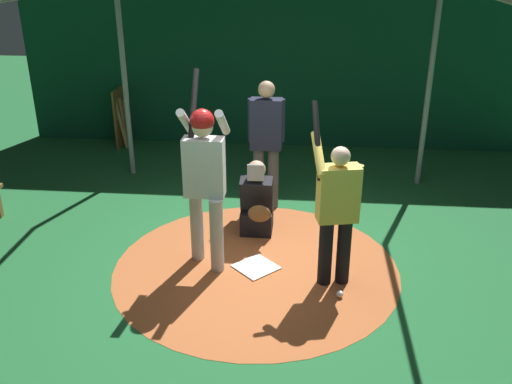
# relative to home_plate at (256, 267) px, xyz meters

# --- Properties ---
(ground_plane) EXTENTS (25.18, 25.18, 0.00)m
(ground_plane) POSITION_rel_home_plate_xyz_m (0.00, 0.00, -0.01)
(ground_plane) COLOR #216633
(dirt_circle) EXTENTS (3.25, 3.25, 0.01)m
(dirt_circle) POSITION_rel_home_plate_xyz_m (0.00, 0.00, -0.01)
(dirt_circle) COLOR #B76033
(dirt_circle) RESTS_ON ground
(home_plate) EXTENTS (0.59, 0.59, 0.01)m
(home_plate) POSITION_rel_home_plate_xyz_m (0.00, 0.00, 0.00)
(home_plate) COLOR white
(home_plate) RESTS_ON dirt_circle
(batter) EXTENTS (0.68, 0.49, 2.17)m
(batter) POSITION_rel_home_plate_xyz_m (-0.05, -0.57, 1.12)
(batter) COLOR #B3B3B7
(batter) RESTS_ON ground
(catcher) EXTENTS (0.58, 0.40, 0.99)m
(catcher) POSITION_rel_home_plate_xyz_m (-0.86, -0.07, 0.38)
(catcher) COLOR black
(catcher) RESTS_ON ground
(umpire) EXTENTS (0.22, 0.49, 1.79)m
(umpire) POSITION_rel_home_plate_xyz_m (-1.65, -0.02, 1.00)
(umpire) COLOR #4C4C51
(umpire) RESTS_ON ground
(visitor) EXTENTS (0.54, 0.56, 1.95)m
(visitor) POSITION_rel_home_plate_xyz_m (0.20, 0.86, 0.89)
(visitor) COLOR black
(visitor) RESTS_ON ground
(back_wall) EXTENTS (0.22, 9.18, 3.55)m
(back_wall) POSITION_rel_home_plate_xyz_m (-4.45, 0.00, 1.78)
(back_wall) COLOR #0F472D
(back_wall) RESTS_ON ground
(cage_frame) EXTENTS (5.55, 4.60, 2.98)m
(cage_frame) POSITION_rel_home_plate_xyz_m (0.00, 0.00, 2.07)
(cage_frame) COLOR gray
(cage_frame) RESTS_ON ground
(bat_rack) EXTENTS (0.82, 0.21, 1.05)m
(bat_rack) POSITION_rel_home_plate_xyz_m (-4.21, -2.84, 0.48)
(bat_rack) COLOR olive
(bat_rack) RESTS_ON ground
(baseball_0) EXTENTS (0.07, 0.07, 0.07)m
(baseball_0) POSITION_rel_home_plate_xyz_m (0.51, 0.93, 0.03)
(baseball_0) COLOR white
(baseball_0) RESTS_ON dirt_circle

